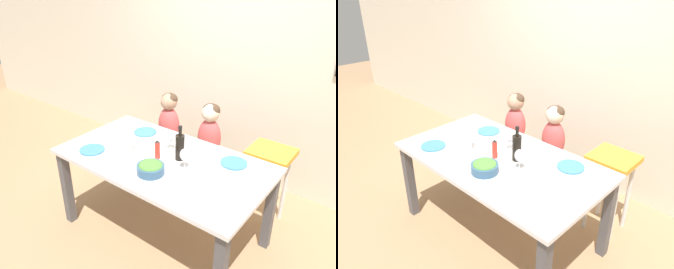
{
  "view_description": "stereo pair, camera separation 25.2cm",
  "coord_description": "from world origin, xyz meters",
  "views": [
    {
      "loc": [
        1.39,
        -1.72,
        2.03
      ],
      "look_at": [
        0.0,
        0.07,
        0.92
      ],
      "focal_mm": 35.0,
      "sensor_mm": 36.0,
      "label": 1
    },
    {
      "loc": [
        1.58,
        -1.56,
        2.03
      ],
      "look_at": [
        0.0,
        0.07,
        0.92
      ],
      "focal_mm": 35.0,
      "sensor_mm": 36.0,
      "label": 2
    }
  ],
  "objects": [
    {
      "name": "condiment_bottle_hot_sauce",
      "position": [
        -0.03,
        -0.02,
        0.82
      ],
      "size": [
        0.04,
        0.04,
        0.16
      ],
      "color": "red",
      "rests_on": "dining_table"
    },
    {
      "name": "person_child_left",
      "position": [
        -0.47,
        0.69,
        0.74
      ],
      "size": [
        0.23,
        0.19,
        0.52
      ],
      "color": "#C64C4C",
      "rests_on": "chair_far_left"
    },
    {
      "name": "person_child_center",
      "position": [
        0.01,
        0.69,
        0.74
      ],
      "size": [
        0.23,
        0.19,
        0.52
      ],
      "color": "#C64C4C",
      "rests_on": "chair_far_center"
    },
    {
      "name": "chair_far_left",
      "position": [
        -0.47,
        0.69,
        0.4
      ],
      "size": [
        0.42,
        0.39,
        0.47
      ],
      "color": "silver",
      "rests_on": "ground_plane"
    },
    {
      "name": "wine_glass_near",
      "position": [
        0.22,
        -0.02,
        0.86
      ],
      "size": [
        0.07,
        0.07,
        0.16
      ],
      "color": "white",
      "rests_on": "dining_table"
    },
    {
      "name": "ground_plane",
      "position": [
        0.0,
        0.0,
        0.0
      ],
      "size": [
        14.0,
        14.0,
        0.0
      ],
      "primitive_type": "plane",
      "color": "#9E7A56"
    },
    {
      "name": "dinner_plate_back_left",
      "position": [
        -0.41,
        0.26,
        0.75
      ],
      "size": [
        0.21,
        0.21,
        0.01
      ],
      "color": "teal",
      "rests_on": "dining_table"
    },
    {
      "name": "salad_bowl_large",
      "position": [
        0.06,
        -0.22,
        0.79
      ],
      "size": [
        0.2,
        0.2,
        0.09
      ],
      "color": "#335675",
      "rests_on": "dining_table"
    },
    {
      "name": "chair_right_highchair",
      "position": [
        0.61,
        0.69,
        0.56
      ],
      "size": [
        0.36,
        0.33,
        0.73
      ],
      "color": "silver",
      "rests_on": "ground_plane"
    },
    {
      "name": "paper_towel_roll",
      "position": [
        -0.29,
        -0.11,
        0.86
      ],
      "size": [
        0.11,
        0.11,
        0.22
      ],
      "color": "white",
      "rests_on": "dining_table"
    },
    {
      "name": "wine_glass_far",
      "position": [
        -0.04,
        0.15,
        0.86
      ],
      "size": [
        0.07,
        0.07,
        0.16
      ],
      "color": "white",
      "rests_on": "dining_table"
    },
    {
      "name": "dining_table",
      "position": [
        0.0,
        0.0,
        0.65
      ],
      "size": [
        1.65,
        0.91,
        0.74
      ],
      "color": "silver",
      "rests_on": "ground_plane"
    },
    {
      "name": "wall_back",
      "position": [
        0.0,
        1.28,
        1.35
      ],
      "size": [
        10.0,
        0.09,
        2.7
      ],
      "color": "beige",
      "rests_on": "ground_plane"
    },
    {
      "name": "dinner_plate_front_left",
      "position": [
        -0.53,
        -0.26,
        0.75
      ],
      "size": [
        0.21,
        0.21,
        0.01
      ],
      "color": "teal",
      "rests_on": "dining_table"
    },
    {
      "name": "wine_bottle",
      "position": [
        0.11,
        0.07,
        0.86
      ],
      "size": [
        0.07,
        0.07,
        0.28
      ],
      "color": "black",
      "rests_on": "dining_table"
    },
    {
      "name": "dinner_plate_front_right",
      "position": [
        0.4,
        -0.26,
        0.75
      ],
      "size": [
        0.21,
        0.21,
        0.01
      ],
      "color": "silver",
      "rests_on": "dining_table"
    },
    {
      "name": "dinner_plate_back_right",
      "position": [
        0.48,
        0.27,
        0.75
      ],
      "size": [
        0.21,
        0.21,
        0.01
      ],
      "color": "teal",
      "rests_on": "dining_table"
    },
    {
      "name": "chair_far_center",
      "position": [
        0.01,
        0.69,
        0.4
      ],
      "size": [
        0.42,
        0.39,
        0.47
      ],
      "color": "silver",
      "rests_on": "ground_plane"
    }
  ]
}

